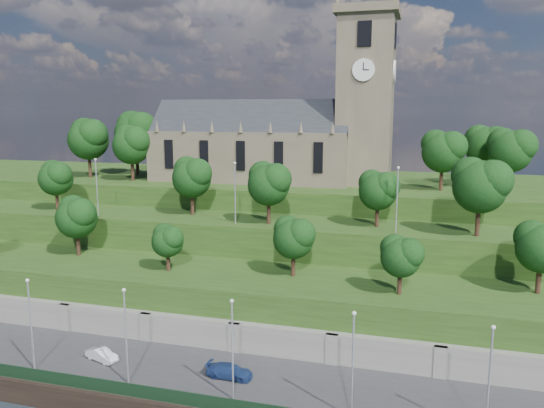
% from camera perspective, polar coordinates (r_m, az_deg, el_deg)
% --- Properties ---
extents(promenade, '(160.00, 12.00, 2.00)m').
position_cam_1_polar(promenade, '(54.21, -11.25, -17.90)').
color(promenade, '#2D2D30').
rests_on(promenade, ground).
extents(fence, '(160.00, 0.10, 1.20)m').
position_cam_1_polar(fence, '(49.30, -14.30, -18.91)').
color(fence, black).
rests_on(fence, promenade).
extents(retaining_wall, '(160.00, 2.10, 5.00)m').
position_cam_1_polar(retaining_wall, '(58.39, -8.59, -14.07)').
color(retaining_wall, slate).
rests_on(retaining_wall, ground).
extents(embankment_lower, '(160.00, 12.00, 8.00)m').
position_cam_1_polar(embankment_lower, '(62.94, -6.34, -10.73)').
color(embankment_lower, '#223E14').
rests_on(embankment_lower, ground).
extents(embankment_upper, '(160.00, 10.00, 12.00)m').
position_cam_1_polar(embankment_upper, '(72.10, -3.10, -6.31)').
color(embankment_upper, '#223E14').
rests_on(embankment_upper, ground).
extents(hilltop, '(160.00, 32.00, 15.00)m').
position_cam_1_polar(hilltop, '(91.29, 1.12, -1.86)').
color(hilltop, '#223E14').
rests_on(hilltop, ground).
extents(church, '(38.60, 12.35, 27.60)m').
position_cam_1_polar(church, '(85.36, 0.99, 7.49)').
color(church, brown).
rests_on(church, hilltop).
extents(trees_lower, '(69.21, 8.59, 7.68)m').
position_cam_1_polar(trees_lower, '(59.67, -2.70, -3.17)').
color(trees_lower, black).
rests_on(trees_lower, embankment_lower).
extents(trees_upper, '(63.16, 8.73, 9.05)m').
position_cam_1_polar(trees_upper, '(67.15, 1.51, 2.53)').
color(trees_upper, black).
rests_on(trees_upper, embankment_upper).
extents(trees_hilltop, '(73.47, 16.10, 11.32)m').
position_cam_1_polar(trees_hilltop, '(85.61, -2.41, 6.93)').
color(trees_hilltop, black).
rests_on(trees_hilltop, hilltop).
extents(lamp_posts_promenade, '(60.36, 0.36, 8.96)m').
position_cam_1_polar(lamp_posts_promenade, '(49.77, -15.46, -12.93)').
color(lamp_posts_promenade, '#B2B2B7').
rests_on(lamp_posts_promenade, promenade).
extents(lamp_posts_upper, '(40.36, 0.36, 7.92)m').
position_cam_1_polar(lamp_posts_upper, '(67.08, -4.00, 1.70)').
color(lamp_posts_upper, '#B2B2B7').
rests_on(lamp_posts_upper, embankment_upper).
extents(car_middle, '(3.81, 2.27, 1.19)m').
position_cam_1_polar(car_middle, '(56.57, -17.84, -15.17)').
color(car_middle, silver).
rests_on(car_middle, promenade).
extents(car_right, '(4.38, 1.86, 1.26)m').
position_cam_1_polar(car_right, '(51.13, -4.60, -17.47)').
color(car_right, navy).
rests_on(car_right, promenade).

